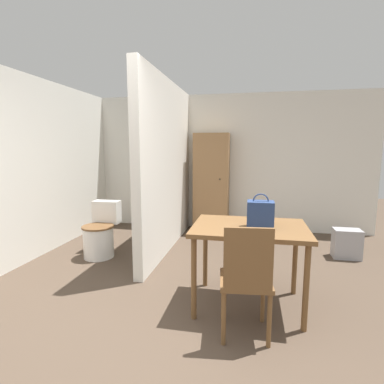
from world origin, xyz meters
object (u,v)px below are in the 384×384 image
wooden_chair (246,277)px  space_heater (347,244)px  toilet (101,234)px  wooden_cabinet (211,183)px  dining_table (249,235)px  handbag (260,214)px

wooden_chair → space_heater: bearing=51.3°
wooden_chair → space_heater: 2.51m
wooden_chair → toilet: bearing=138.0°
toilet → wooden_cabinet: (1.37, 1.62, 0.58)m
wooden_cabinet → space_heater: 2.40m
wooden_chair → wooden_cabinet: wooden_cabinet is taller
dining_table → toilet: bearing=154.8°
wooden_cabinet → handbag: bearing=-73.0°
dining_table → wooden_cabinet: 2.70m
dining_table → space_heater: dining_table is taller
handbag → dining_table: bearing=152.8°
dining_table → toilet: dining_table is taller
toilet → space_heater: (3.42, 0.59, -0.11)m
wooden_cabinet → toilet: bearing=-130.1°
wooden_chair → handbag: 0.64m
dining_table → handbag: (0.09, -0.05, 0.22)m
dining_table → handbag: size_ratio=3.33×
wooden_cabinet → wooden_chair: bearing=-77.3°
dining_table → handbag: bearing=-27.2°
handbag → space_heater: bearing=52.5°
space_heater → wooden_chair: bearing=-122.8°
dining_table → handbag: 0.24m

